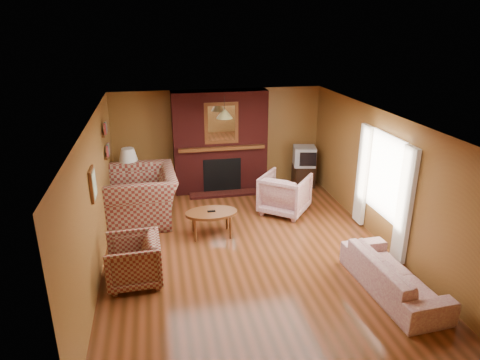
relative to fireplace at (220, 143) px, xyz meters
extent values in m
plane|color=#4C2710|center=(0.00, -2.98, -1.18)|extent=(6.50, 6.50, 0.00)
plane|color=silver|center=(0.00, -2.98, 1.22)|extent=(6.50, 6.50, 0.00)
plane|color=olive|center=(0.00, 0.27, 0.02)|extent=(6.50, 0.00, 6.50)
plane|color=olive|center=(0.00, -6.23, 0.02)|extent=(6.50, 0.00, 6.50)
plane|color=olive|center=(-2.50, -2.98, 0.02)|extent=(0.00, 6.50, 6.50)
plane|color=olive|center=(2.50, -2.98, 0.02)|extent=(0.00, 6.50, 6.50)
cube|color=#491210|center=(0.00, 0.02, 0.02)|extent=(2.20, 0.50, 2.40)
cube|color=black|center=(0.00, -0.21, -0.73)|extent=(0.90, 0.06, 0.80)
cube|color=#491210|center=(0.00, -0.38, -1.15)|extent=(1.60, 0.35, 0.06)
cube|color=#602F16|center=(0.00, -0.25, -0.06)|extent=(2.00, 0.18, 0.08)
cube|color=#602F16|center=(0.00, -0.22, 0.52)|extent=(0.78, 0.05, 0.95)
cube|color=white|center=(0.00, -0.25, 0.52)|extent=(0.62, 0.02, 0.80)
cube|color=beige|center=(2.44, -3.93, -0.13)|extent=(0.08, 0.35, 2.00)
cube|color=beige|center=(2.44, -2.43, -0.13)|extent=(0.08, 0.35, 2.00)
cube|color=white|center=(2.48, -3.18, 0.12)|extent=(0.03, 1.10, 1.50)
cube|color=#602F16|center=(-2.47, -1.08, 0.17)|extent=(0.06, 0.55, 0.04)
cube|color=#602F16|center=(-2.47, -1.08, 0.62)|extent=(0.06, 0.55, 0.04)
cube|color=#602F16|center=(-2.47, -3.28, 0.37)|extent=(0.04, 0.40, 0.50)
cube|color=silver|center=(-2.44, -3.28, 0.37)|extent=(0.01, 0.32, 0.42)
cylinder|color=black|center=(0.00, -0.68, 1.04)|extent=(0.01, 0.01, 0.35)
cone|color=tan|center=(0.00, -0.68, 0.82)|extent=(0.36, 0.36, 0.18)
imported|color=maroon|center=(-1.85, -1.35, -0.66)|extent=(1.47, 1.67, 1.04)
imported|color=maroon|center=(-1.95, -3.68, -0.80)|extent=(0.87, 0.85, 0.76)
imported|color=beige|center=(1.90, -4.70, -0.90)|extent=(0.88, 1.99, 0.57)
imported|color=beige|center=(1.13, -1.60, -0.75)|extent=(1.31, 1.31, 0.86)
ellipsoid|color=#602F16|center=(-0.55, -2.35, -0.71)|extent=(0.99, 0.61, 0.05)
cube|color=black|center=(-0.55, -2.35, -0.68)|extent=(0.15, 0.05, 0.02)
cylinder|color=#602F16|center=(-0.21, -2.15, -0.96)|extent=(0.05, 0.05, 0.44)
cylinder|color=#602F16|center=(-0.88, -2.15, -0.96)|extent=(0.05, 0.05, 0.44)
cylinder|color=#602F16|center=(-0.21, -2.55, -0.96)|extent=(0.05, 0.05, 0.44)
cylinder|color=#602F16|center=(-0.88, -2.55, -0.96)|extent=(0.05, 0.05, 0.44)
cube|color=#602F16|center=(-2.10, -0.53, -0.87)|extent=(0.51, 0.51, 0.63)
sphere|color=white|center=(-2.10, -0.53, -0.39)|extent=(0.33, 0.33, 0.33)
cylinder|color=black|center=(-2.10, -0.53, -0.20)|extent=(0.03, 0.03, 0.10)
cone|color=white|center=(-2.10, -0.53, -0.02)|extent=(0.41, 0.41, 0.29)
cube|color=black|center=(2.05, -0.18, -0.91)|extent=(0.52, 0.47, 0.54)
cube|color=#A1A3A8|center=(2.05, -0.18, -0.40)|extent=(0.61, 0.59, 0.48)
cube|color=black|center=(2.05, -0.44, -0.40)|extent=(0.39, 0.10, 0.34)
camera|label=1|loc=(-1.46, -9.68, 2.70)|focal=32.00mm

